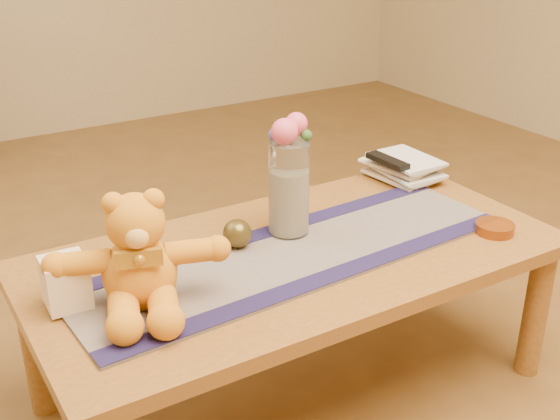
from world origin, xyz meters
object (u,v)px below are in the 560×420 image
pillar_candle (66,282)px  amber_dish (495,228)px  bronze_ball (237,233)px  tv_remote (388,161)px  glass_vase (289,188)px  teddy_bear (138,251)px  book_bottom (384,182)px

pillar_candle → amber_dish: bearing=-11.8°
bronze_ball → tv_remote: tv_remote is taller
glass_vase → bronze_ball: bearing=-178.1°
bronze_ball → teddy_bear: bearing=-158.2°
pillar_candle → bronze_ball: pillar_candle is taller
tv_remote → bronze_ball: bearing=-170.1°
teddy_bear → bronze_ball: (0.32, 0.13, -0.09)m
book_bottom → tv_remote: tv_remote is taller
pillar_candle → teddy_bear: bearing=-26.9°
amber_dish → tv_remote: bearing=95.0°
book_bottom → bronze_ball: bearing=-172.2°
glass_vase → bronze_ball: size_ratio=3.37×
pillar_candle → amber_dish: 1.14m
book_bottom → tv_remote: size_ratio=1.39×
glass_vase → tv_remote: size_ratio=1.62×
book_bottom → amber_dish: bearing=-91.0°
bronze_ball → book_bottom: bearing=13.8°
pillar_candle → book_bottom: 1.10m
pillar_candle → book_bottom: bearing=10.6°
teddy_bear → book_bottom: bearing=34.5°
pillar_candle → book_bottom: pillar_candle is taller
glass_vase → teddy_bear: bearing=-164.6°
book_bottom → glass_vase: bearing=-168.2°
bronze_ball → tv_remote: 0.64m
glass_vase → amber_dish: size_ratio=2.43×
teddy_bear → glass_vase: size_ratio=1.47×
teddy_bear → pillar_candle: (-0.15, 0.08, -0.07)m
tv_remote → amber_dish: bearing=-87.9°
glass_vase → tv_remote: (0.46, 0.14, -0.05)m
glass_vase → book_bottom: bearing=17.8°
pillar_candle → amber_dish: pillar_candle is taller
glass_vase → amber_dish: (0.49, -0.29, -0.12)m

